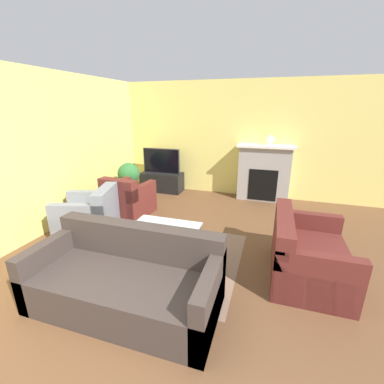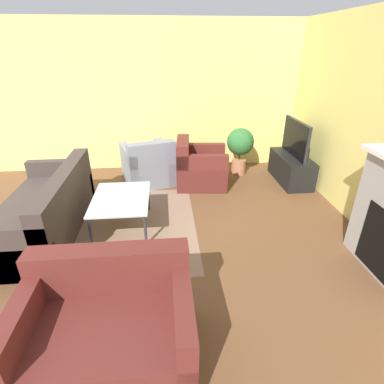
{
  "view_description": "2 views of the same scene",
  "coord_description": "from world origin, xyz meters",
  "px_view_note": "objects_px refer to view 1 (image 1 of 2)",
  "views": [
    {
      "loc": [
        1.23,
        -1.03,
        2.09
      ],
      "look_at": [
        0.0,
        2.84,
        0.75
      ],
      "focal_mm": 24.0,
      "sensor_mm": 36.0,
      "label": 1
    },
    {
      "loc": [
        3.4,
        2.61,
        2.25
      ],
      "look_at": [
        0.3,
        2.9,
        0.72
      ],
      "focal_mm": 28.0,
      "sensor_mm": 36.0,
      "label": 2
    }
  ],
  "objects_px": {
    "tv": "(161,161)",
    "armchair_by_window": "(90,217)",
    "armchair_accent": "(129,201)",
    "couch_sectional": "(127,281)",
    "potted_plant": "(129,177)",
    "mantel_clock": "(270,140)",
    "coffee_table": "(163,231)",
    "couch_loveseat": "(305,256)"
  },
  "relations": [
    {
      "from": "tv",
      "to": "armchair_by_window",
      "type": "height_order",
      "value": "tv"
    },
    {
      "from": "tv",
      "to": "armchair_accent",
      "type": "relative_size",
      "value": 1.06
    },
    {
      "from": "couch_sectional",
      "to": "potted_plant",
      "type": "distance_m",
      "value": 3.49
    },
    {
      "from": "armchair_by_window",
      "to": "mantel_clock",
      "type": "bearing_deg",
      "value": 116.75
    },
    {
      "from": "couch_sectional",
      "to": "armchair_by_window",
      "type": "height_order",
      "value": "same"
    },
    {
      "from": "armchair_accent",
      "to": "coffee_table",
      "type": "bearing_deg",
      "value": 142.32
    },
    {
      "from": "coffee_table",
      "to": "armchair_accent",
      "type": "bearing_deg",
      "value": 137.0
    },
    {
      "from": "armchair_accent",
      "to": "armchair_by_window",
      "type": "bearing_deg",
      "value": 81.72
    },
    {
      "from": "tv",
      "to": "couch_sectional",
      "type": "relative_size",
      "value": 0.48
    },
    {
      "from": "armchair_by_window",
      "to": "potted_plant",
      "type": "xyz_separation_m",
      "value": [
        -0.24,
        1.72,
        0.26
      ]
    },
    {
      "from": "couch_loveseat",
      "to": "potted_plant",
      "type": "distance_m",
      "value": 4.12
    },
    {
      "from": "couch_loveseat",
      "to": "coffee_table",
      "type": "bearing_deg",
      "value": 93.64
    },
    {
      "from": "couch_sectional",
      "to": "armchair_by_window",
      "type": "relative_size",
      "value": 1.86
    },
    {
      "from": "couch_sectional",
      "to": "armchair_accent",
      "type": "height_order",
      "value": "same"
    },
    {
      "from": "armchair_accent",
      "to": "tv",
      "type": "bearing_deg",
      "value": -84.39
    },
    {
      "from": "armchair_by_window",
      "to": "mantel_clock",
      "type": "relative_size",
      "value": 4.95
    },
    {
      "from": "coffee_table",
      "to": "armchair_by_window",
      "type": "bearing_deg",
      "value": 168.97
    },
    {
      "from": "potted_plant",
      "to": "mantel_clock",
      "type": "height_order",
      "value": "mantel_clock"
    },
    {
      "from": "coffee_table",
      "to": "mantel_clock",
      "type": "xyz_separation_m",
      "value": [
        1.32,
        2.99,
        0.99
      ]
    },
    {
      "from": "armchair_by_window",
      "to": "couch_sectional",
      "type": "bearing_deg",
      "value": 32.36
    },
    {
      "from": "armchair_accent",
      "to": "coffee_table",
      "type": "distance_m",
      "value": 1.75
    },
    {
      "from": "couch_loveseat",
      "to": "armchair_by_window",
      "type": "height_order",
      "value": "same"
    },
    {
      "from": "couch_loveseat",
      "to": "couch_sectional",
      "type": "bearing_deg",
      "value": 120.39
    },
    {
      "from": "couch_sectional",
      "to": "tv",
      "type": "bearing_deg",
      "value": 108.55
    },
    {
      "from": "couch_loveseat",
      "to": "armchair_by_window",
      "type": "relative_size",
      "value": 1.18
    },
    {
      "from": "armchair_accent",
      "to": "mantel_clock",
      "type": "xyz_separation_m",
      "value": [
        2.6,
        1.8,
        1.1
      ]
    },
    {
      "from": "couch_sectional",
      "to": "mantel_clock",
      "type": "bearing_deg",
      "value": 71.87
    },
    {
      "from": "tv",
      "to": "armchair_accent",
      "type": "xyz_separation_m",
      "value": [
        0.01,
        -1.67,
        -0.5
      ]
    },
    {
      "from": "coffee_table",
      "to": "mantel_clock",
      "type": "bearing_deg",
      "value": 66.28
    },
    {
      "from": "tv",
      "to": "couch_loveseat",
      "type": "xyz_separation_m",
      "value": [
        3.21,
        -2.75,
        -0.5
      ]
    },
    {
      "from": "coffee_table",
      "to": "couch_loveseat",
      "type": "bearing_deg",
      "value": 3.64
    },
    {
      "from": "couch_loveseat",
      "to": "coffee_table",
      "type": "height_order",
      "value": "couch_loveseat"
    },
    {
      "from": "tv",
      "to": "couch_sectional",
      "type": "distance_m",
      "value": 4.11
    },
    {
      "from": "couch_loveseat",
      "to": "mantel_clock",
      "type": "distance_m",
      "value": 3.14
    },
    {
      "from": "armchair_accent",
      "to": "couch_loveseat",
      "type": "bearing_deg",
      "value": 166.78
    },
    {
      "from": "couch_loveseat",
      "to": "armchair_accent",
      "type": "xyz_separation_m",
      "value": [
        -3.2,
        1.07,
        0.01
      ]
    },
    {
      "from": "couch_loveseat",
      "to": "potted_plant",
      "type": "xyz_separation_m",
      "value": [
        -3.65,
        1.89,
        0.27
      ]
    },
    {
      "from": "armchair_by_window",
      "to": "coffee_table",
      "type": "height_order",
      "value": "armchair_by_window"
    },
    {
      "from": "couch_sectional",
      "to": "couch_loveseat",
      "type": "xyz_separation_m",
      "value": [
        1.91,
        1.12,
        0.01
      ]
    },
    {
      "from": "tv",
      "to": "coffee_table",
      "type": "xyz_separation_m",
      "value": [
        1.29,
        -2.87,
        -0.39
      ]
    },
    {
      "from": "couch_loveseat",
      "to": "potted_plant",
      "type": "bearing_deg",
      "value": 62.6
    },
    {
      "from": "tv",
      "to": "potted_plant",
      "type": "bearing_deg",
      "value": -117.66
    }
  ]
}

